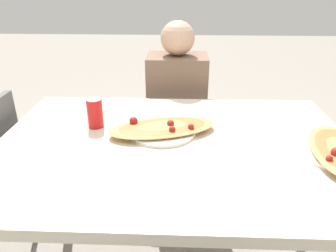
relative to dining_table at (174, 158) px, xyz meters
The scene contains 5 objects.
dining_table is the anchor object (origin of this frame).
chair_far_seated 0.85m from the dining_table, 90.32° to the left, with size 0.40×0.40×0.88m.
person_seated 0.71m from the dining_table, 90.37° to the left, with size 0.34×0.27×1.14m.
pizza_main 0.13m from the dining_table, 119.79° to the left, with size 0.48×0.32×0.06m.
soda_can 0.39m from the dining_table, 157.77° to the left, with size 0.07×0.07×0.12m.
Camera 1 is at (0.02, -1.12, 1.37)m, focal length 35.00 mm.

